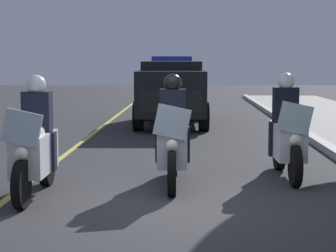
# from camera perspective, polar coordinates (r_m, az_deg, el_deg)

# --- Properties ---
(ground_plane) EXTENTS (80.00, 80.00, 0.00)m
(ground_plane) POSITION_cam_1_polar(r_m,az_deg,el_deg) (8.15, -0.36, -7.43)
(ground_plane) COLOR #333335
(lane_stripe_center) EXTENTS (48.00, 0.12, 0.01)m
(lane_stripe_center) POSITION_cam_1_polar(r_m,az_deg,el_deg) (8.53, -15.43, -7.02)
(lane_stripe_center) COLOR #E0D14C
(lane_stripe_center) RESTS_ON ground
(police_motorcycle_lead_left) EXTENTS (2.14, 0.57, 1.72)m
(police_motorcycle_lead_left) POSITION_cam_1_polar(r_m,az_deg,el_deg) (8.74, -12.47, -1.98)
(police_motorcycle_lead_left) COLOR black
(police_motorcycle_lead_left) RESTS_ON ground
(police_motorcycle_lead_right) EXTENTS (2.14, 0.57, 1.72)m
(police_motorcycle_lead_right) POSITION_cam_1_polar(r_m,az_deg,el_deg) (9.30, 0.43, -1.35)
(police_motorcycle_lead_right) COLOR black
(police_motorcycle_lead_right) RESTS_ON ground
(police_motorcycle_trailing) EXTENTS (2.14, 0.57, 1.72)m
(police_motorcycle_trailing) POSITION_cam_1_polar(r_m,az_deg,el_deg) (10.08, 11.17, -0.89)
(police_motorcycle_trailing) COLOR black
(police_motorcycle_trailing) RESTS_ON ground
(police_suv) EXTENTS (4.94, 2.14, 2.05)m
(police_suv) POSITION_cam_1_polar(r_m,az_deg,el_deg) (18.07, 0.36, 3.47)
(police_suv) COLOR black
(police_suv) RESTS_ON ground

